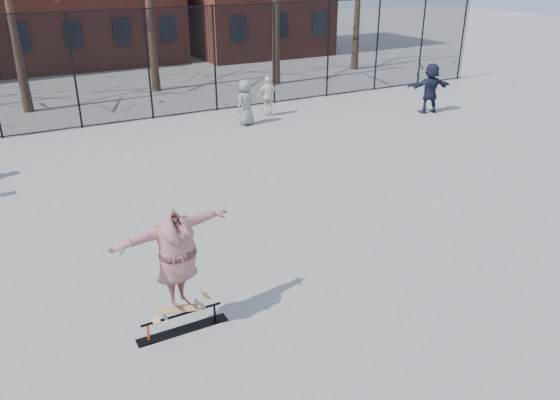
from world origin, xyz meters
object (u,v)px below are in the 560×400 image
skater (177,263)px  bystander_extra (245,103)px  skateboard (182,311)px  bystander_white (268,96)px  skate_rail (182,324)px  bystander_navy (430,88)px

skater → bystander_extra: (6.02, 10.45, -0.46)m
skateboard → bystander_white: 13.32m
skateboard → bystander_white: bearing=56.8°
skate_rail → skateboard: skateboard is taller
skater → bystander_white: skater is taller
skateboard → bystander_white: (7.29, 11.15, 0.38)m
skate_rail → bystander_white: (7.29, 11.15, 0.63)m
bystander_extra → bystander_navy: bearing=137.8°
skateboard → bystander_navy: bystander_navy is taller
skater → bystander_white: (7.29, 11.15, -0.51)m
bystander_navy → bystander_extra: size_ratio=1.17×
bystander_white → skater: bearing=65.4°
skater → bystander_navy: 15.65m
skate_rail → skateboard: 0.25m
skater → bystander_navy: size_ratio=1.07×
skateboard → skater: skater is taller
skate_rail → bystander_navy: bystander_navy is taller
skate_rail → skater: size_ratio=0.74×
skateboard → bystander_extra: bystander_extra is taller
skateboard → bystander_white: bystander_white is taller
bystander_extra → skater: bearing=32.4°
skate_rail → bystander_white: bystander_white is taller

